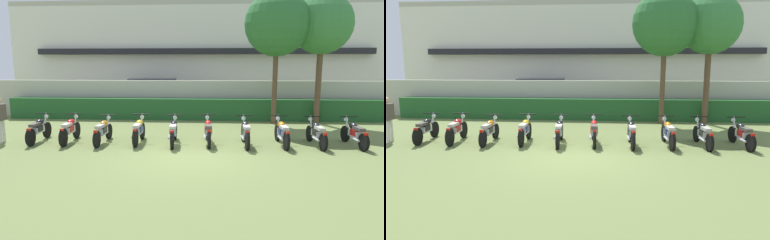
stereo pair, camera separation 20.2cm
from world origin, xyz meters
TOP-DOWN VIEW (x-y plane):
  - ground at (0.00, 0.00)m, footprint 60.00×60.00m
  - building at (0.00, 14.78)m, footprint 24.73×6.50m
  - compound_wall at (0.00, 7.42)m, footprint 23.50×0.30m
  - hedge_row at (0.00, 6.72)m, footprint 18.80×0.70m
  - parked_car at (-2.61, 9.60)m, footprint 4.69×2.51m
  - tree_near_inspector at (3.50, 5.82)m, footprint 2.87×2.87m
  - tree_far_side at (5.50, 6.06)m, footprint 2.67×2.67m
  - motorcycle_in_row_0 at (-5.37, 1.60)m, footprint 0.60×1.88m
  - motorcycle_in_row_1 at (-4.25, 1.59)m, footprint 0.60×1.90m
  - motorcycle_in_row_2 at (-3.06, 1.53)m, footprint 0.60×1.86m
  - motorcycle_in_row_3 at (-1.82, 1.63)m, footprint 0.60×1.81m
  - motorcycle_in_row_4 at (-0.61, 1.56)m, footprint 0.60×1.94m
  - motorcycle_in_row_5 at (0.56, 1.66)m, footprint 0.60×1.89m
  - motorcycle_in_row_6 at (1.81, 1.53)m, footprint 0.60×1.86m
  - motorcycle_in_row_7 at (3.04, 1.62)m, footprint 0.60×1.93m
  - motorcycle_in_row_8 at (4.17, 1.62)m, footprint 0.60×1.91m
  - motorcycle_in_row_9 at (5.42, 1.65)m, footprint 0.60×1.87m
  - inspector_person at (-6.57, 1.34)m, footprint 0.22×0.65m

SIDE VIEW (x-z plane):
  - ground at x=0.00m, z-range 0.00..0.00m
  - motorcycle_in_row_2 at x=-3.06m, z-range -0.03..0.90m
  - motorcycle_in_row_8 at x=4.17m, z-range -0.03..0.91m
  - motorcycle_in_row_9 at x=5.42m, z-range -0.03..0.91m
  - motorcycle_in_row_0 at x=-5.37m, z-range -0.03..0.92m
  - motorcycle_in_row_7 at x=3.04m, z-range -0.03..0.92m
  - motorcycle_in_row_4 at x=-0.61m, z-range -0.03..0.93m
  - motorcycle_in_row_3 at x=-1.82m, z-range -0.03..0.93m
  - motorcycle_in_row_1 at x=-4.25m, z-range -0.03..0.93m
  - motorcycle_in_row_5 at x=0.56m, z-range -0.03..0.93m
  - motorcycle_in_row_6 at x=1.81m, z-range -0.03..0.94m
  - hedge_row at x=0.00m, z-range 0.00..1.03m
  - inspector_person at x=-6.57m, z-range 0.14..1.72m
  - parked_car at x=-2.61m, z-range -0.01..1.88m
  - compound_wall at x=0.00m, z-range 0.00..1.88m
  - building at x=0.00m, z-range 0.00..6.63m
  - tree_far_side at x=5.50m, z-range 1.53..7.32m
  - tree_near_inspector at x=3.50m, z-range 1.49..7.39m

